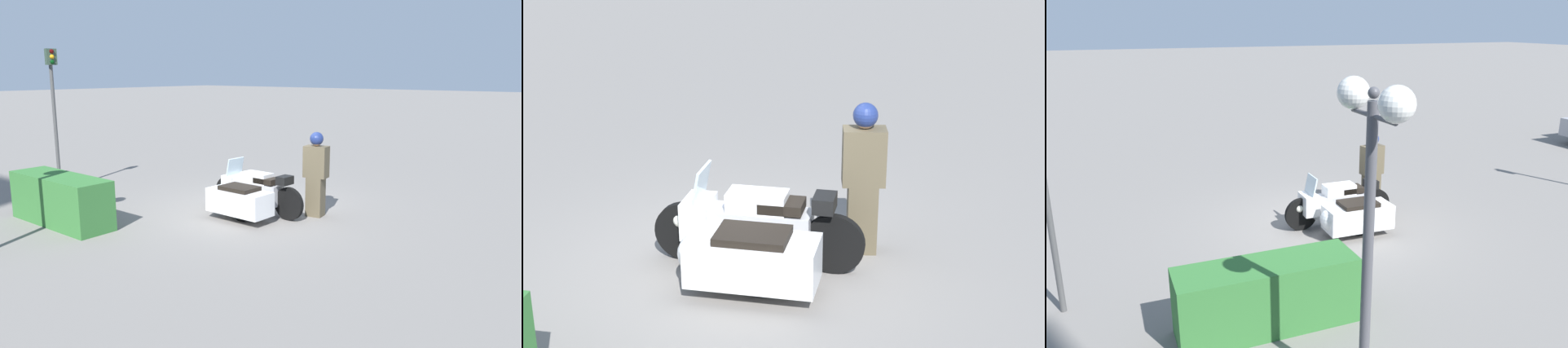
% 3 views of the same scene
% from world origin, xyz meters
% --- Properties ---
extents(ground_plane, '(160.00, 160.00, 0.00)m').
position_xyz_m(ground_plane, '(0.00, 0.00, 0.00)').
color(ground_plane, slate).
extents(police_motorcycle, '(2.47, 1.31, 1.18)m').
position_xyz_m(police_motorcycle, '(-0.24, 0.49, 0.48)').
color(police_motorcycle, black).
rests_on(police_motorcycle, ground).
extents(officer_rider, '(0.54, 0.38, 1.84)m').
position_xyz_m(officer_rider, '(-1.42, -0.52, 0.97)').
color(officer_rider, brown).
rests_on(officer_rider, ground).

